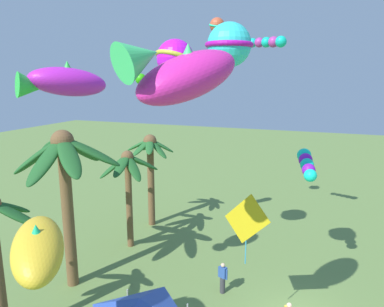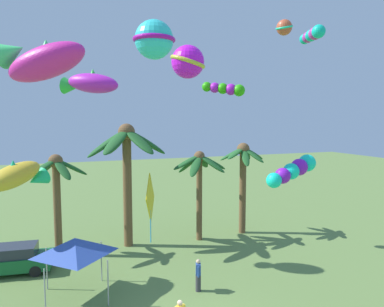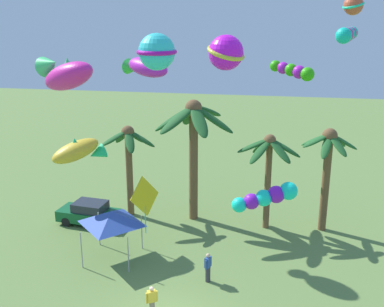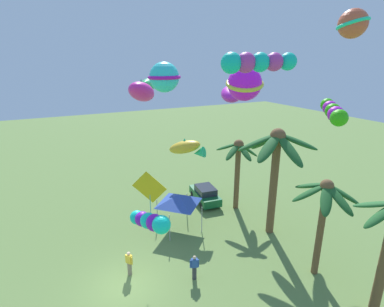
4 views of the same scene
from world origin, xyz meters
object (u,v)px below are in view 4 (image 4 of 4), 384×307
Objects in this scene: spectator_0 at (194,267)px; festival_tent at (179,199)px; palm_tree_2 at (238,159)px; spectator_1 at (129,263)px; kite_fish_6 at (232,93)px; kite_ball_5 at (245,84)px; kite_fish_9 at (142,90)px; kite_fish_1 at (187,148)px; palm_tree_0 at (276,155)px; kite_tube_7 at (256,62)px; palm_tree_3 at (324,203)px; kite_ball_3 at (164,77)px; kite_diamond_2 at (150,188)px; kite_ball_8 at (353,24)px; kite_tube_0 at (333,112)px; parked_car_0 at (205,194)px; kite_tube_4 at (150,221)px.

spectator_0 is 0.56× the size of festival_tent.
palm_tree_2 reaches higher than spectator_1.
kite_fish_6 is at bearing 72.10° from festival_tent.
spectator_1 is 0.60× the size of kite_ball_5.
kite_fish_1 is at bearing 109.79° from kite_fish_9.
kite_tube_7 is at bearing -47.10° from palm_tree_0.
palm_tree_3 is 11.36m from kite_ball_3.
kite_ball_3 is at bearing -33.27° from festival_tent.
palm_tree_2 is at bearing 111.79° from kite_diamond_2.
festival_tent reaches higher than spectator_1.
kite_diamond_2 is 2.15× the size of kite_ball_8.
kite_fish_6 is 1.52× the size of kite_tube_7.
kite_fish_6 reaches higher than palm_tree_2.
spectator_0 is 0.88× the size of kite_ball_3.
kite_fish_6 is (3.62, 1.77, 4.65)m from kite_fish_1.
kite_tube_0 is at bearing 0.48° from kite_fish_6.
kite_fish_1 is at bearing 131.76° from spectator_1.
spectator_0 is 0.60× the size of kite_ball_5.
palm_tree_2 is at bearing 66.49° from kite_fish_1.
palm_tree_0 is at bearing 34.43° from kite_fish_1.
kite_ball_8 is at bearing -2.29° from kite_ball_5.
palm_tree_0 reaches higher than parked_car_0.
spectator_1 is at bearing -54.08° from festival_tent.
spectator_1 is 0.67× the size of kite_tube_0.
kite_ball_5 is 1.17× the size of kite_tube_7.
parked_car_0 is at bearing 168.42° from kite_ball_8.
kite_ball_5 is (-2.36, 6.04, 5.07)m from kite_tube_4.
palm_tree_3 is 12.11m from parked_car_0.
kite_fish_6 is (-8.21, -0.07, 0.05)m from kite_tube_0.
kite_ball_3 is 4.47m from kite_fish_9.
kite_fish_9 is at bearing -111.14° from kite_fish_6.
kite_tube_0 is at bearing 29.00° from kite_fish_9.
spectator_1 is 6.17m from festival_tent.
palm_tree_3 is at bearing 32.71° from festival_tent.
palm_tree_0 is at bearing 148.59° from kite_ball_8.
kite_diamond_2 is at bearing -14.85° from kite_fish_9.
kite_tube_0 is 0.82× the size of kite_diamond_2.
parked_car_0 is at bearing 162.72° from kite_ball_5.
palm_tree_0 is 7.47m from kite_tube_0.
kite_fish_6 is at bearing -166.34° from palm_tree_3.
palm_tree_0 reaches higher than spectator_1.
palm_tree_0 is at bearing 2.10° from palm_tree_2.
parked_car_0 is 10.13m from spectator_0.
kite_ball_8 reaches higher than kite_fish_6.
palm_tree_2 is at bearing 145.90° from kite_tube_7.
palm_tree_2 is 10.31m from spectator_0.
kite_ball_8 is (8.28, 5.73, 12.72)m from spectator_1.
kite_fish_1 reaches higher than palm_tree_3.
kite_ball_8 is (8.24, -5.03, 7.40)m from palm_tree_0.
kite_diamond_2 is at bearing -76.19° from kite_fish_6.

